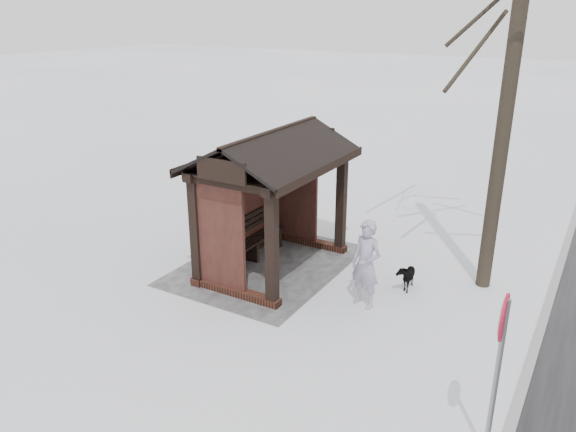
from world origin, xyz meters
The scene contains 7 objects.
ground centered at (0.00, 0.00, 0.00)m, with size 120.00×120.00×0.00m, color white.
kerb centered at (0.00, 5.50, 0.01)m, with size 120.00×0.15×0.06m, color gray.
trampled_patch centered at (0.00, -0.20, 0.01)m, with size 4.20×3.20×0.02m, color gray.
bus_shelter centered at (0.00, -0.16, 2.17)m, with size 3.60×2.40×3.09m.
pedestrian centered at (0.54, 2.40, 0.87)m, with size 0.64×0.42×1.74m, color #A299B3.
dog centered at (-0.54, 2.85, 0.29)m, with size 0.31×0.67×0.57m, color black.
road_sign centered at (3.34, 5.28, 1.67)m, with size 0.59×0.10×2.31m.
Camera 1 is at (9.59, 6.01, 5.43)m, focal length 35.00 mm.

